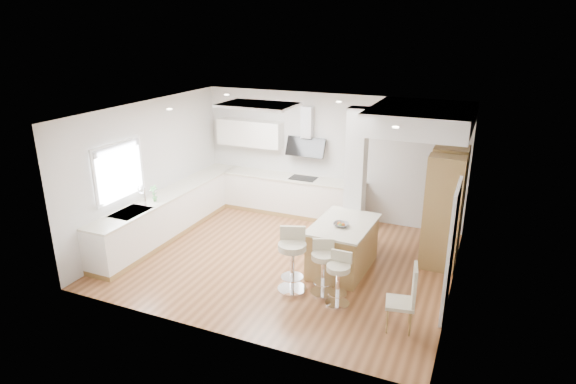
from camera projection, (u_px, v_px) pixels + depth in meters
The scene contains 18 objects.
ground at pixel (284, 259), 9.11m from camera, with size 6.00×6.00×0.00m, color #955D37.
ceiling at pixel (284, 259), 9.11m from camera, with size 6.00×5.00×0.02m, color white.
wall_back at pixel (329, 156), 10.82m from camera, with size 6.00×0.04×2.80m, color beige.
wall_left at pixel (149, 170), 9.77m from camera, with size 0.04×5.00×2.80m, color beige.
wall_right at pixel (459, 214), 7.53m from camera, with size 0.04×5.00×2.80m, color beige.
skylight at pixel (258, 105), 9.01m from camera, with size 4.10×2.10×0.06m.
window_left at pixel (118, 168), 8.88m from camera, with size 0.06×1.28×1.07m.
doorway_right at pixel (451, 252), 7.15m from camera, with size 0.05×1.00×2.10m.
counter_left at pixel (172, 212), 10.17m from camera, with size 0.63×4.50×1.35m.
counter_back at pixel (287, 184), 11.15m from camera, with size 3.62×0.63×2.50m.
pillar at pixel (355, 181), 9.08m from camera, with size 0.35×0.35×2.80m.
soffit at pixel (422, 118), 8.68m from camera, with size 1.78×2.20×0.40m.
oven_column at pixel (444, 206), 8.83m from camera, with size 0.63×1.21×2.10m.
peninsula at pixel (343, 246), 8.61m from camera, with size 1.04×1.51×0.96m.
bar_stool_a at pixel (292, 256), 7.88m from camera, with size 0.62×0.62×1.08m.
bar_stool_b at pixel (323, 265), 7.81m from camera, with size 0.53×0.53×0.92m.
bar_stool_c at pixel (338, 276), 7.50m from camera, with size 0.39×0.39×0.87m.
dining_chair at pixel (407, 296), 6.84m from camera, with size 0.47×0.47×1.03m.
Camera 1 is at (3.30, -7.49, 4.21)m, focal length 30.00 mm.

